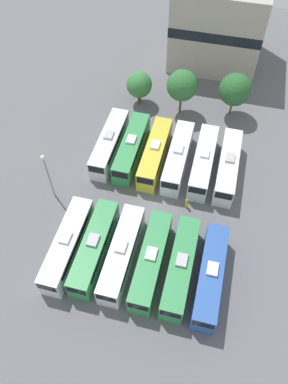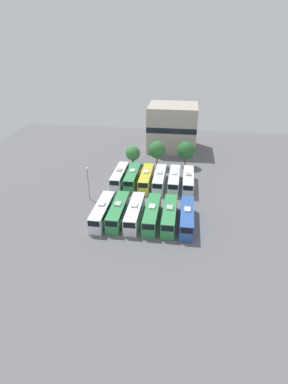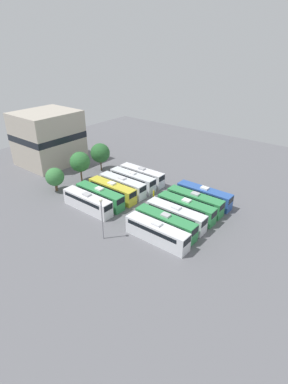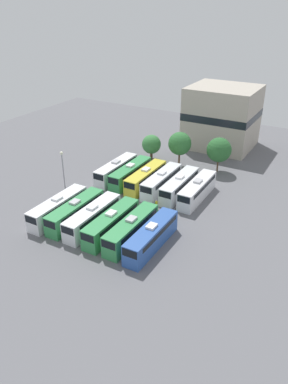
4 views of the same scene
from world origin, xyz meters
The scene contains 19 objects.
ground_plane centered at (0.00, 0.00, 0.00)m, with size 116.44×116.44×0.00m, color slate.
bus_0 centered at (-8.41, -8.63, 1.82)m, with size 2.59×11.85×3.67m.
bus_1 centered at (-5.20, -8.18, 1.82)m, with size 2.59×11.85×3.67m.
bus_2 centered at (-1.85, -8.17, 1.82)m, with size 2.59×11.85×3.67m.
bus_3 centered at (1.66, -8.23, 1.82)m, with size 2.59×11.85×3.67m.
bus_4 centered at (5.12, -8.16, 1.82)m, with size 2.59×11.85×3.67m.
bus_5 centered at (8.56, -8.37, 1.82)m, with size 2.59×11.85×3.67m.
bus_6 centered at (-8.56, 8.51, 1.82)m, with size 2.59×11.85×3.67m.
bus_7 centered at (-5.24, 8.43, 1.82)m, with size 2.59×11.85×3.67m.
bus_8 centered at (-1.73, 8.25, 1.82)m, with size 2.59×11.85×3.67m.
bus_9 centered at (1.57, 8.30, 1.82)m, with size 2.59×11.85×3.67m.
bus_10 centered at (5.17, 8.37, 1.82)m, with size 2.59×11.85×3.67m.
bus_11 centered at (8.60, 8.36, 1.82)m, with size 2.59×11.85×3.67m.
worker_person centered at (4.15, 1.42, 0.82)m, with size 0.36×0.36×1.76m.
light_pole centered at (-13.57, -1.03, 5.32)m, with size 0.60×0.60×7.84m.
tree_0 centered at (-7.26, 20.49, 3.47)m, with size 4.14×4.14×5.56m.
tree_1 centered at (-0.29, 19.90, 5.08)m, with size 4.78×4.78×7.49m.
tree_2 centered at (7.68, 21.38, 4.73)m, with size 4.97×4.97×7.22m.
depot_building centered at (2.90, 36.30, 7.11)m, with size 15.21×13.90×14.07m.
Camera 3 is at (-42.48, -33.08, 30.85)m, focal length 28.00 mm.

